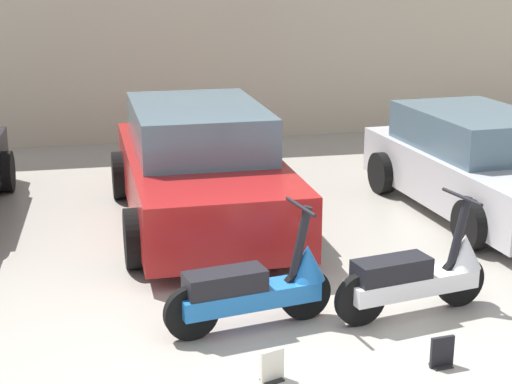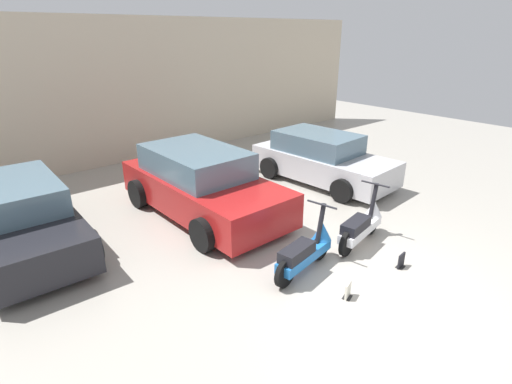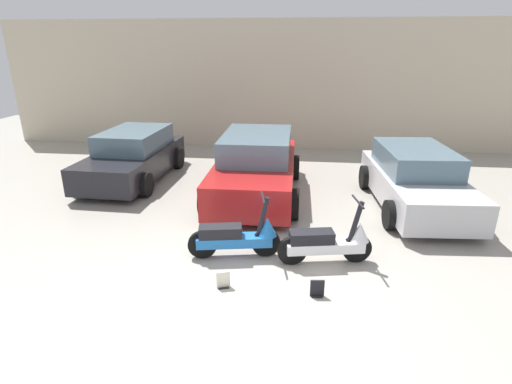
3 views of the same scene
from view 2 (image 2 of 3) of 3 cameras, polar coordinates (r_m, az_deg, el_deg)
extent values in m
plane|color=#9E998E|center=(6.73, 16.02, -12.87)|extent=(28.00, 28.00, 0.00)
cube|color=beige|center=(12.69, -18.26, 13.42)|extent=(19.60, 0.12, 4.18)
cylinder|color=black|center=(7.16, 9.22, -7.68)|extent=(0.49, 0.17, 0.48)
cylinder|color=black|center=(6.39, 4.21, -11.45)|extent=(0.49, 0.17, 0.48)
cube|color=#1E66B2|center=(6.73, 6.90, -9.03)|extent=(1.29, 0.51, 0.17)
cube|color=black|center=(6.48, 5.87, -8.50)|extent=(0.74, 0.40, 0.19)
cylinder|color=black|center=(6.89, 9.22, -4.36)|extent=(0.23, 0.12, 0.68)
cylinder|color=black|center=(6.75, 9.40, -1.77)|extent=(0.13, 0.56, 0.03)
cone|color=#1E66B2|center=(7.04, 9.45, -5.49)|extent=(0.38, 0.38, 0.31)
cylinder|color=black|center=(8.24, 16.22, -4.17)|extent=(0.49, 0.17, 0.48)
cylinder|color=black|center=(7.36, 12.85, -7.13)|extent=(0.49, 0.17, 0.48)
cube|color=silver|center=(7.77, 14.68, -5.17)|extent=(1.30, 0.53, 0.17)
cube|color=black|center=(7.50, 14.07, -4.60)|extent=(0.75, 0.41, 0.19)
cylinder|color=black|center=(8.00, 16.42, -1.18)|extent=(0.23, 0.12, 0.69)
cylinder|color=black|center=(7.87, 16.69, 1.10)|extent=(0.14, 0.56, 0.03)
cone|color=silver|center=(8.13, 16.50, -2.21)|extent=(0.38, 0.38, 0.32)
cube|color=black|center=(8.37, -30.24, -4.28)|extent=(1.69, 3.84, 0.63)
cube|color=slate|center=(8.38, -31.24, -0.24)|extent=(1.45, 2.16, 0.50)
cylinder|color=black|center=(7.52, -22.28, -7.25)|extent=(0.22, 0.58, 0.58)
cylinder|color=black|center=(9.62, -26.54, -1.55)|extent=(0.22, 0.58, 0.58)
cube|color=maroon|center=(8.71, -7.47, 0.09)|extent=(1.81, 4.25, 0.70)
cube|color=slate|center=(8.70, -8.61, 4.40)|extent=(1.58, 2.39, 0.55)
cylinder|color=black|center=(8.37, 2.85, -2.22)|extent=(0.23, 0.65, 0.64)
cylinder|color=black|center=(7.35, -7.56, -6.05)|extent=(0.23, 0.65, 0.64)
cylinder|color=black|center=(10.28, -7.30, 2.33)|extent=(0.23, 0.65, 0.64)
cylinder|color=black|center=(9.46, -16.46, -0.20)|extent=(0.23, 0.65, 0.64)
cube|color=#B7B7BC|center=(10.73, 9.58, 3.91)|extent=(1.84, 3.88, 0.63)
cube|color=slate|center=(10.70, 8.79, 7.06)|extent=(1.53, 2.21, 0.50)
cylinder|color=black|center=(10.87, 17.06, 2.43)|extent=(0.24, 0.59, 0.58)
cylinder|color=black|center=(9.54, 12.21, 0.18)|extent=(0.24, 0.59, 0.58)
cylinder|color=black|center=(12.08, 7.38, 5.17)|extent=(0.24, 0.59, 0.58)
cylinder|color=black|center=(10.90, 1.98, 3.47)|extent=(0.24, 0.59, 0.58)
cube|color=black|center=(6.41, 12.90, -14.43)|extent=(0.19, 0.17, 0.01)
cube|color=silver|center=(6.34, 13.00, -13.53)|extent=(0.20, 0.09, 0.26)
cube|color=black|center=(7.38, 19.92, -10.02)|extent=(0.17, 0.14, 0.01)
cube|color=black|center=(7.32, 20.04, -9.19)|extent=(0.20, 0.05, 0.26)
camera|label=1|loc=(3.90, 83.48, -7.91)|focal=55.00mm
camera|label=3|loc=(5.76, 70.57, 3.65)|focal=28.00mm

